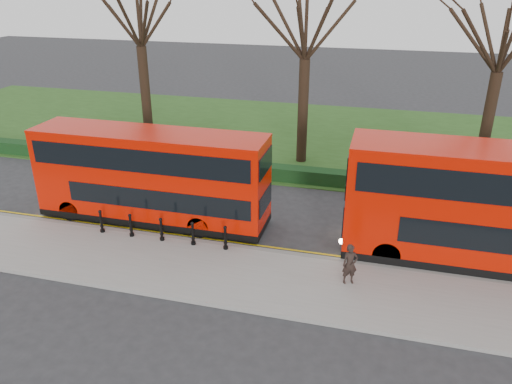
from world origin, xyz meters
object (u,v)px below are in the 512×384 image
(bus_lead, at_px, (151,177))
(pedestrian, at_px, (350,264))
(bollard_row, at_px, (161,230))
(bus_rear, at_px, (507,211))

(bus_lead, distance_m, pedestrian, 9.82)
(bollard_row, height_order, bus_lead, bus_lead)
(bollard_row, xyz_separation_m, bus_rear, (13.39, 1.77, 1.73))
(pedestrian, bearing_deg, bus_rear, 4.67)
(bus_rear, xyz_separation_m, pedestrian, (-5.46, -2.92, -1.46))
(bus_rear, relative_size, pedestrian, 7.65)
(bus_rear, height_order, pedestrian, bus_rear)
(bollard_row, distance_m, bus_rear, 13.62)
(bollard_row, distance_m, bus_lead, 2.79)
(bollard_row, xyz_separation_m, pedestrian, (7.93, -1.15, 0.28))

